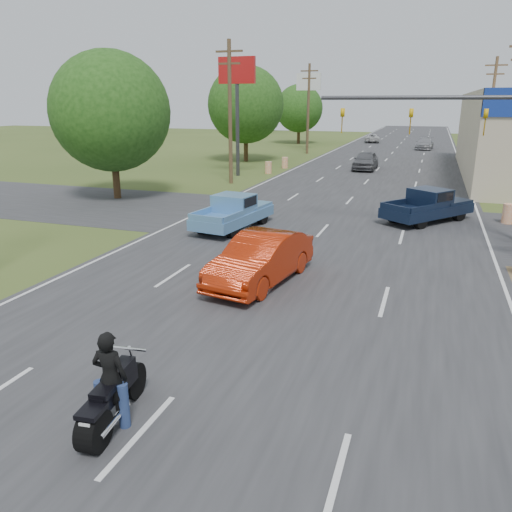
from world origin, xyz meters
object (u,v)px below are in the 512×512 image
at_px(red_convertible, 261,259).
at_px(blue_pickup, 234,211).
at_px(motorcycle, 110,402).
at_px(distant_car_grey, 366,161).
at_px(distant_car_white, 372,138).
at_px(distant_car_silver, 425,144).
at_px(navy_pickup, 429,205).
at_px(rider, 111,382).

bearing_deg(red_convertible, blue_pickup, 127.54).
relative_size(motorcycle, blue_pickup, 0.47).
bearing_deg(motorcycle, distant_car_grey, 83.72).
bearing_deg(distant_car_white, red_convertible, 85.31).
distance_m(distant_car_silver, distant_car_white, 12.15).
xyz_separation_m(red_convertible, blue_pickup, (-3.61, 6.75, 0.01)).
relative_size(red_convertible, distant_car_grey, 1.03).
bearing_deg(distant_car_white, distant_car_grey, 87.60).
bearing_deg(navy_pickup, red_convertible, -77.81).
bearing_deg(distant_car_white, navy_pickup, 91.63).
bearing_deg(motorcycle, distant_car_silver, 79.37).
distance_m(red_convertible, rider, 8.26).
bearing_deg(rider, distant_car_grey, -96.29).
height_order(blue_pickup, distant_car_white, blue_pickup).
relative_size(distant_car_grey, distant_car_white, 1.07).
height_order(red_convertible, navy_pickup, navy_pickup).
relative_size(navy_pickup, distant_car_grey, 1.08).
bearing_deg(distant_car_silver, red_convertible, -90.46).
bearing_deg(rider, distant_car_silver, -100.65).
distance_m(red_convertible, blue_pickup, 7.65).
bearing_deg(distant_car_grey, rider, -88.91).
bearing_deg(distant_car_silver, navy_pickup, -84.67).
height_order(blue_pickup, distant_car_silver, blue_pickup).
xyz_separation_m(red_convertible, motorcycle, (-0.09, -8.33, -0.28)).
height_order(distant_car_silver, distant_car_white, distant_car_silver).
height_order(motorcycle, blue_pickup, blue_pickup).
xyz_separation_m(rider, blue_pickup, (-3.51, 15.01, -0.08)).
bearing_deg(distant_car_grey, motorcycle, -88.90).
distance_m(rider, navy_pickup, 20.28).
xyz_separation_m(red_convertible, distant_car_grey, (-0.53, 30.81, -0.00)).
distance_m(motorcycle, distant_car_grey, 39.14).
xyz_separation_m(rider, distant_car_white, (-3.69, 71.65, -0.28)).
height_order(rider, distant_car_grey, rider).
bearing_deg(navy_pickup, blue_pickup, -115.74).
xyz_separation_m(blue_pickup, distant_car_grey, (3.08, 24.06, -0.01)).
xyz_separation_m(navy_pickup, distant_car_silver, (-1.19, 42.69, -0.11)).
bearing_deg(distant_car_silver, motorcycle, -89.99).
xyz_separation_m(rider, navy_pickup, (5.25, 19.59, -0.07)).
relative_size(red_convertible, motorcycle, 2.06).
height_order(red_convertible, distant_car_grey, red_convertible).
xyz_separation_m(red_convertible, navy_pickup, (5.15, 11.33, 0.02)).
bearing_deg(navy_pickup, distant_car_grey, 142.88).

